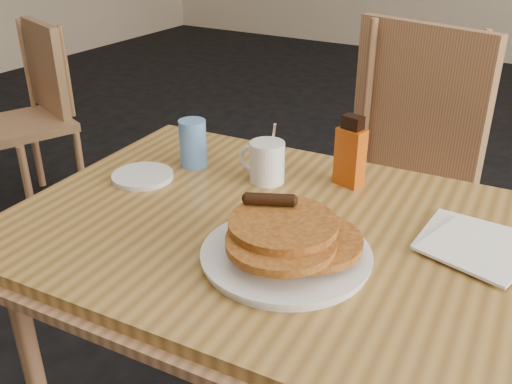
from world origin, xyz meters
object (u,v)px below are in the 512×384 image
chair_main_far (401,164)px  coffee_mug (266,161)px  syrup_bottle (350,153)px  blue_tumbler (193,143)px  chair_wall_extra (35,101)px  pancake_plate (287,245)px  main_table (294,247)px

chair_main_far → coffee_mug: chair_main_far is taller
coffee_mug → syrup_bottle: size_ratio=0.92×
chair_main_far → coffee_mug: bearing=-88.9°
chair_main_far → blue_tumbler: chair_main_far is taller
chair_wall_extra → coffee_mug: bearing=-0.6°
chair_main_far → coffee_mug: 0.62m
coffee_mug → syrup_bottle: syrup_bottle is taller
pancake_plate → syrup_bottle: bearing=94.0°
blue_tumbler → pancake_plate: bearing=-33.2°
main_table → coffee_mug: coffee_mug is taller
syrup_bottle → coffee_mug: bearing=-141.3°
main_table → pancake_plate: size_ratio=3.98×
chair_main_far → syrup_bottle: 0.53m
chair_wall_extra → blue_tumbler: blue_tumbler is taller
chair_main_far → blue_tumbler: bearing=-104.9°
main_table → chair_wall_extra: 1.96m
chair_main_far → blue_tumbler: (-0.36, -0.58, 0.20)m
coffee_mug → main_table: bearing=-61.1°
main_table → coffee_mug: (-0.16, 0.16, 0.09)m
chair_wall_extra → blue_tumbler: 1.59m
chair_main_far → chair_wall_extra: (-1.77, 0.08, -0.10)m
chair_main_far → chair_wall_extra: 1.78m
chair_wall_extra → coffee_mug: size_ratio=5.64×
coffee_mug → blue_tumbler: (-0.20, -0.01, 0.01)m
syrup_bottle → blue_tumbler: 0.38m
coffee_mug → syrup_bottle: 0.19m
main_table → chair_wall_extra: chair_wall_extra is taller
main_table → syrup_bottle: size_ratio=7.48×
chair_main_far → coffee_mug: size_ratio=6.72×
coffee_mug → blue_tumbler: 0.20m
main_table → blue_tumbler: 0.40m
chair_main_far → coffee_mug: (-0.16, -0.57, 0.19)m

